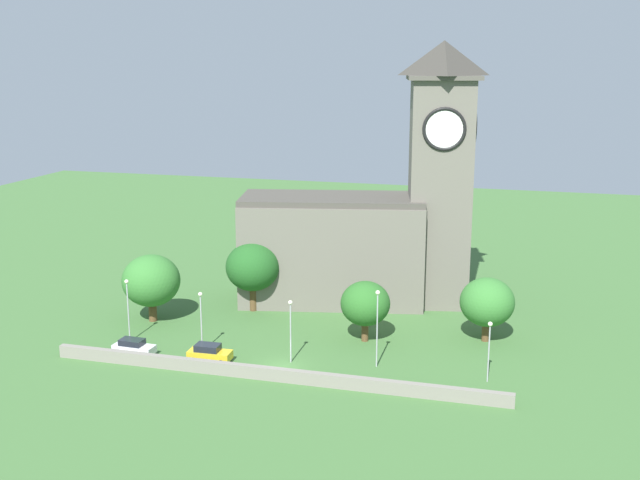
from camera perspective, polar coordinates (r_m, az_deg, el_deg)
ground_plane at (r=91.76m, az=0.08°, el=-5.84°), size 200.00×200.00×0.00m
church at (r=96.20m, az=3.75°, el=1.33°), size 29.74×14.77×31.93m
quay_barrier at (r=75.28m, az=-3.66°, el=-9.75°), size 45.38×0.70×1.26m
car_white at (r=83.22m, az=-13.50°, el=-7.64°), size 4.42×2.16×1.71m
car_yellow at (r=80.01m, az=-8.11°, el=-8.20°), size 4.42×2.23×1.85m
streetlamp_west_end at (r=85.91m, az=-13.91°, el=-4.31°), size 0.44×0.44×6.97m
streetlamp_west_mid at (r=81.57m, az=-8.72°, el=-5.22°), size 0.44×0.44×6.50m
streetlamp_central at (r=77.95m, az=-2.17°, el=-5.94°), size 0.44×0.44×6.54m
streetlamp_east_mid at (r=76.77m, az=4.22°, el=-5.65°), size 0.44×0.44×7.92m
streetlamp_east_end at (r=75.18m, az=12.30°, el=-7.24°), size 0.44×0.44×5.99m
tree_churchyard at (r=83.89m, az=3.34°, el=-4.68°), size 5.35×5.35×6.65m
tree_riverside_west at (r=91.92m, az=-12.27°, el=-2.93°), size 6.69×6.69×7.91m
tree_by_tower at (r=85.60m, az=12.15°, el=-4.48°), size 5.86×5.86×7.04m
tree_riverside_east at (r=93.71m, az=-4.96°, el=-1.99°), size 6.47×6.47×8.41m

